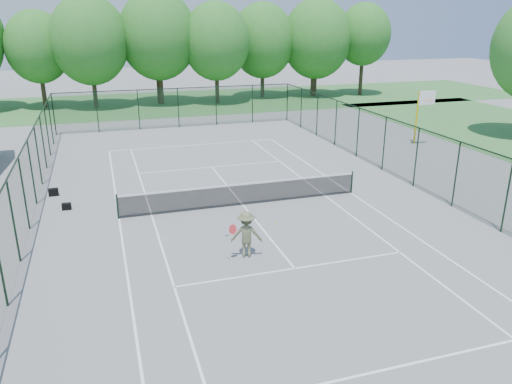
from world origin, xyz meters
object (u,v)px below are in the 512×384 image
tennis_net (243,193)px  sports_bag_a (53,192)px  basketball_goal (422,106)px  tennis_player (246,234)px

tennis_net → sports_bag_a: tennis_net is taller
basketball_goal → sports_bag_a: bearing=-171.2°
sports_bag_a → tennis_player: (7.02, -8.96, 0.68)m
tennis_net → sports_bag_a: 9.22m
tennis_player → sports_bag_a: bearing=128.1°
tennis_net → sports_bag_a: bearing=154.5°
basketball_goal → tennis_net: bearing=-152.7°
tennis_net → tennis_player: bearing=-104.6°
sports_bag_a → tennis_player: 11.40m
tennis_net → tennis_player: size_ratio=5.13×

